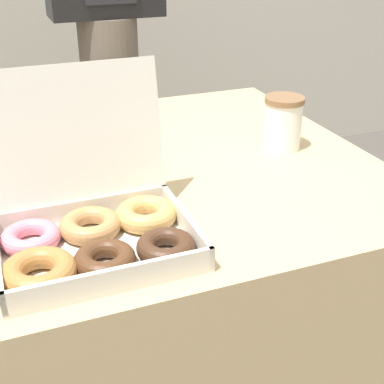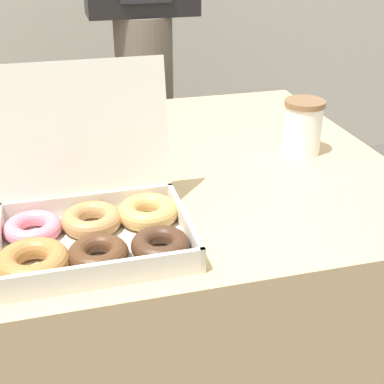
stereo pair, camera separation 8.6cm
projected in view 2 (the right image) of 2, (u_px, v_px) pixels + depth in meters
name	position (u px, v px, depth m)	size (l,w,h in m)	color
table	(175.00, 295.00, 1.32)	(0.92, 0.89, 0.72)	tan
donut_box	(92.00, 221.00, 0.85)	(0.33, 0.29, 0.26)	silver
coffee_cup	(303.00, 127.00, 1.18)	(0.09, 0.09, 0.12)	white
person_customer	(142.00, 6.00, 1.68)	(0.35, 0.20, 1.69)	#665B51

